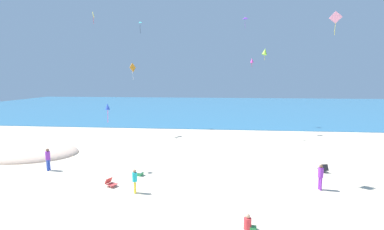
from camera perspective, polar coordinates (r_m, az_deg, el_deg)
name	(u,v)px	position (r m, az deg, el deg)	size (l,w,h in m)	color
ground_plane	(194,157)	(24.47, 0.44, -8.43)	(120.00, 120.00, 0.00)	beige
ocean_water	(212,107)	(67.01, 3.94, 1.67)	(120.00, 60.00, 0.05)	teal
dune_mound	(23,153)	(29.76, -30.63, -6.62)	(9.80, 6.86, 1.88)	beige
beach_chair_mid_beach	(111,183)	(18.86, -15.95, -12.88)	(0.82, 0.74, 0.51)	#D13D3D
beach_chair_far_right	(324,168)	(22.70, 24.77, -9.67)	(0.63, 0.77, 0.62)	black
cooler_box	(140,174)	(20.38, -10.30, -11.43)	(0.39, 0.49, 0.28)	#339956
person_0	(321,175)	(19.05, 24.27, -10.91)	(0.36, 0.36, 1.57)	purple
person_1	(135,179)	(17.33, -11.35, -12.50)	(0.37, 0.37, 1.42)	yellow
person_2	(48,158)	(23.35, -26.81, -7.64)	(0.38, 0.38, 1.62)	blue
person_3	(248,223)	(13.78, 11.18, -20.47)	(0.60, 0.38, 0.71)	red
kite_yellow	(93,15)	(36.02, -19.10, 18.30)	(0.27, 0.66, 1.36)	yellow
kite_teal	(140,22)	(39.99, -10.35, 17.72)	(0.65, 0.62, 1.56)	#1EADAD
kite_orange	(133,68)	(33.94, -11.74, 9.22)	(0.43, 1.00, 1.90)	orange
kite_blue	(107,107)	(21.15, -16.52, 1.58)	(0.50, 0.51, 1.38)	blue
kite_purple	(245,18)	(41.35, 10.58, 18.46)	(0.76, 0.66, 1.49)	purple
kite_lime	(265,51)	(35.48, 14.32, 12.18)	(0.96, 0.97, 1.43)	#99DB33
kite_pink	(336,18)	(30.32, 26.73, 16.93)	(1.08, 0.41, 2.10)	pink
kite_magenta	(252,61)	(32.23, 11.86, 10.59)	(0.54, 0.55, 0.95)	#DB3DA8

